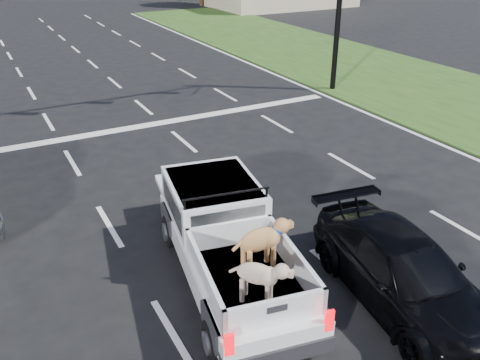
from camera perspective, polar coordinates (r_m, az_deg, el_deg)
name	(u,v)px	position (r m, az deg, el deg)	size (l,w,h in m)	color
ground	(265,303)	(9.46, 2.77, -13.67)	(160.00, 160.00, 0.00)	black
road_markings	(146,169)	(14.61, -10.51, 1.25)	(17.75, 60.00, 0.01)	silver
grass_shoulder_right	(476,106)	(21.63, 24.97, 7.53)	(8.00, 60.00, 0.06)	#204414
pickup_truck	(228,240)	(9.58, -1.37, -6.70)	(2.56, 5.12, 1.83)	black
black_coupe	(403,272)	(9.57, 17.87, -9.79)	(1.77, 4.36, 1.27)	black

